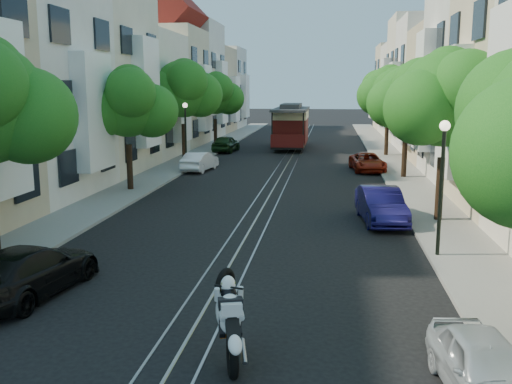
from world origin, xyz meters
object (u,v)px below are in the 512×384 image
(lamp_west, at_px, (185,125))
(parked_car_w_mid, at_px, (200,161))
(tree_w_d, at_px, (216,95))
(parked_car_w_near, at_px, (29,271))
(parked_car_e_near, at_px, (485,369))
(parked_car_e_far, at_px, (367,162))
(tree_e_c, at_px, (408,99))
(tree_e_b, at_px, (447,101))
(parked_car_w_far, at_px, (226,144))
(tree_e_d, at_px, (389,92))
(tree_w_b, at_px, (128,105))
(lamp_east, at_px, (442,168))
(cable_car, at_px, (291,124))
(sportbike_rider, at_px, (229,314))
(parked_car_e_mid, at_px, (381,205))
(tree_w_c, at_px, (184,90))

(lamp_west, distance_m, parked_car_w_mid, 2.50)
(tree_w_d, distance_m, parked_car_w_near, 36.92)
(parked_car_e_near, relative_size, parked_car_e_far, 0.80)
(tree_e_c, distance_m, lamp_west, 13.82)
(tree_e_b, height_order, parked_car_w_mid, tree_e_b)
(lamp_west, bearing_deg, parked_car_w_far, 86.15)
(parked_car_e_near, bearing_deg, parked_car_w_far, 100.84)
(tree_e_c, relative_size, tree_e_d, 0.95)
(tree_w_d, xyz_separation_m, parked_car_w_far, (1.54, -3.57, -3.91))
(tree_w_b, relative_size, parked_car_w_near, 1.39)
(lamp_east, relative_size, parked_car_w_far, 1.03)
(lamp_east, xyz_separation_m, parked_car_w_near, (-10.93, -4.65, -2.19))
(cable_car, distance_m, parked_car_w_mid, 15.44)
(sportbike_rider, relative_size, parked_car_e_mid, 0.54)
(parked_car_e_far, bearing_deg, tree_e_d, 69.93)
(lamp_west, xyz_separation_m, parked_car_e_near, (11.90, -26.32, -2.28))
(tree_w_b, xyz_separation_m, tree_w_c, (0.00, 11.00, 0.67))
(tree_e_d, xyz_separation_m, parked_car_w_far, (-12.86, 1.43, -4.18))
(sportbike_rider, bearing_deg, tree_w_b, 99.54)
(tree_e_b, height_order, parked_car_w_near, tree_e_b)
(parked_car_w_near, bearing_deg, cable_car, -88.87)
(parked_car_e_far, bearing_deg, parked_car_w_far, 132.06)
(parked_car_w_near, relative_size, parked_car_w_far, 1.12)
(lamp_west, distance_m, parked_car_w_near, 22.82)
(cable_car, bearing_deg, tree_e_b, -74.08)
(tree_w_b, bearing_deg, tree_w_d, 90.00)
(parked_car_w_mid, bearing_deg, parked_car_w_far, -80.45)
(cable_car, bearing_deg, sportbike_rider, -87.79)
(parked_car_w_near, relative_size, parked_car_w_mid, 1.22)
(lamp_east, bearing_deg, parked_car_e_far, 93.07)
(tree_e_c, bearing_deg, tree_w_b, -157.38)
(tree_e_b, relative_size, parked_car_e_far, 1.62)
(parked_car_e_near, xyz_separation_m, parked_car_w_near, (-10.23, 3.67, 0.09))
(tree_w_d, xyz_separation_m, lamp_east, (13.44, -31.98, -1.75))
(tree_e_c, height_order, tree_w_c, tree_w_c)
(parked_car_w_near, bearing_deg, tree_e_c, -112.42)
(tree_e_b, distance_m, parked_car_w_near, 15.83)
(sportbike_rider, distance_m, parked_car_e_far, 26.60)
(parked_car_e_mid, bearing_deg, tree_e_b, 1.68)
(tree_w_b, distance_m, lamp_west, 8.22)
(tree_w_c, relative_size, parked_car_e_mid, 1.69)
(tree_e_c, relative_size, parked_car_e_mid, 1.56)
(parked_car_e_far, bearing_deg, tree_w_d, 126.80)
(parked_car_e_mid, xyz_separation_m, parked_car_w_mid, (-10.24, 12.87, -0.08))
(tree_w_c, relative_size, parked_car_w_far, 1.76)
(parked_car_e_mid, height_order, parked_car_w_near, parked_car_e_mid)
(tree_e_b, distance_m, tree_w_c, 21.53)
(parked_car_w_mid, bearing_deg, cable_car, -100.24)
(sportbike_rider, xyz_separation_m, cable_car, (-1.55, 39.58, 1.14))
(tree_e_c, bearing_deg, tree_e_d, 90.00)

